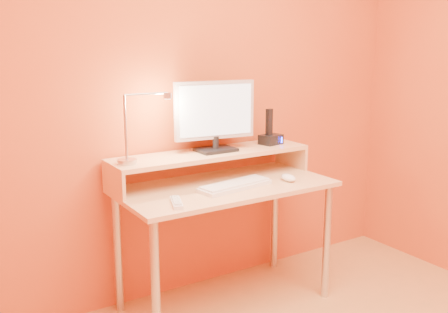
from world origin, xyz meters
TOP-DOWN VIEW (x-y plane):
  - wall_back at (0.00, 1.50)m, footprint 3.00×0.04m
  - desk_leg_fl at (-0.55, 0.93)m, footprint 0.04×0.04m
  - desk_leg_fr at (0.55, 0.93)m, footprint 0.04×0.04m
  - desk_leg_bl at (-0.55, 1.43)m, footprint 0.04×0.04m
  - desk_leg_br at (0.55, 1.43)m, footprint 0.04×0.04m
  - desk_lower at (0.00, 1.18)m, footprint 1.20×0.60m
  - shelf_riser_left at (-0.59, 1.33)m, footprint 0.02×0.30m
  - shelf_riser_right at (0.59, 1.33)m, footprint 0.02×0.30m
  - desk_shelf at (0.00, 1.33)m, footprint 1.20×0.30m
  - monitor_foot at (0.03, 1.33)m, footprint 0.22×0.16m
  - monitor_neck at (0.03, 1.33)m, footprint 0.04×0.04m
  - monitor_panel at (0.03, 1.34)m, footprint 0.48×0.09m
  - monitor_back at (0.03, 1.36)m, footprint 0.43×0.06m
  - monitor_screen at (0.03, 1.32)m, footprint 0.44×0.05m
  - lamp_base at (-0.52, 1.30)m, footprint 0.10×0.10m
  - lamp_post at (-0.52, 1.30)m, footprint 0.01×0.01m
  - lamp_arm at (-0.40, 1.30)m, footprint 0.24×0.01m
  - lamp_head at (-0.28, 1.30)m, footprint 0.04×0.04m
  - lamp_bulb at (-0.28, 1.30)m, footprint 0.03×0.03m
  - phone_dock at (0.43, 1.33)m, footprint 0.15×0.13m
  - phone_handset at (0.41, 1.33)m, footprint 0.04×0.03m
  - phone_led at (0.47, 1.28)m, footprint 0.01×0.00m
  - keyboard at (0.01, 1.09)m, footprint 0.45×0.20m
  - mouse at (0.35, 1.05)m, footprint 0.08×0.12m
  - remote_control at (-0.39, 1.00)m, footprint 0.10×0.18m

SIDE VIEW (x-z plane):
  - desk_leg_fl at x=-0.55m, z-range 0.00..0.69m
  - desk_leg_fr at x=0.55m, z-range 0.00..0.69m
  - desk_leg_bl at x=-0.55m, z-range 0.00..0.69m
  - desk_leg_br at x=0.55m, z-range 0.00..0.69m
  - desk_lower at x=0.00m, z-range 0.70..0.72m
  - remote_control at x=-0.39m, z-range 0.72..0.74m
  - keyboard at x=0.01m, z-range 0.72..0.74m
  - mouse at x=0.35m, z-range 0.72..0.76m
  - shelf_riser_left at x=-0.59m, z-range 0.72..0.85m
  - shelf_riser_right at x=0.59m, z-range 0.72..0.85m
  - desk_shelf at x=0.00m, z-range 0.86..0.88m
  - monitor_foot at x=0.03m, z-range 0.88..0.90m
  - lamp_base at x=-0.52m, z-range 0.88..0.90m
  - phone_dock at x=0.43m, z-range 0.88..0.94m
  - phone_led at x=0.47m, z-range 0.89..0.93m
  - monitor_neck at x=0.03m, z-range 0.90..0.97m
  - phone_handset at x=0.41m, z-range 0.94..1.10m
  - lamp_post at x=-0.52m, z-range 0.91..1.24m
  - monitor_panel at x=0.03m, z-range 0.95..1.28m
  - monitor_back at x=0.03m, z-range 0.98..1.26m
  - monitor_screen at x=0.03m, z-range 0.98..1.26m
  - lamp_bulb at x=-0.28m, z-range 1.20..1.21m
  - lamp_head at x=-0.28m, z-range 1.21..1.24m
  - lamp_arm at x=-0.40m, z-range 1.23..1.24m
  - wall_back at x=0.00m, z-range 0.00..2.50m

